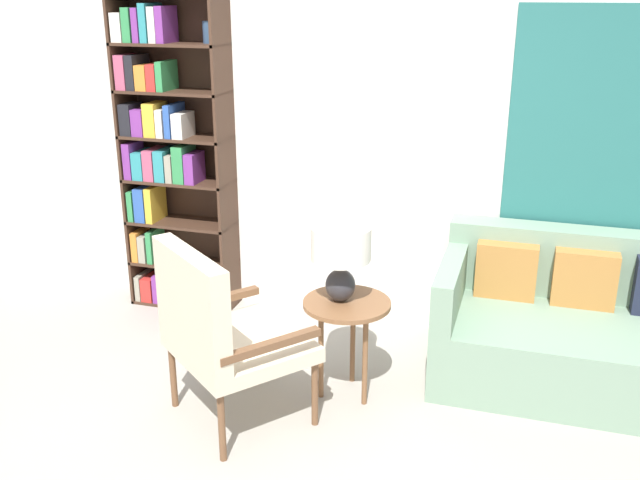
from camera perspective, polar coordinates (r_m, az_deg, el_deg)
wall_back at (r=4.72m, az=2.58°, el=9.23°), size 6.40×0.08×2.70m
bookshelf at (r=5.07m, az=-12.19°, el=6.58°), size 0.75×0.30×2.16m
armchair at (r=3.69m, az=-8.20°, el=-6.85°), size 0.91×0.90×1.00m
couch at (r=4.45m, az=20.09°, el=-6.73°), size 1.62×0.94×0.83m
side_table at (r=3.94m, az=2.15°, el=-5.88°), size 0.48×0.48×0.57m
table_lamp at (r=3.82m, az=1.67°, el=-0.95°), size 0.32×0.32×0.43m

